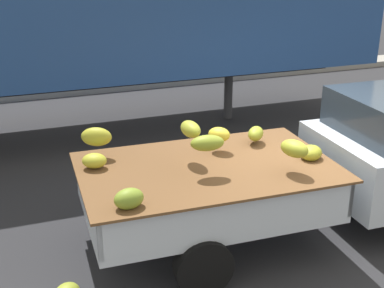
{
  "coord_description": "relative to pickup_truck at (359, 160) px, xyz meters",
  "views": [
    {
      "loc": [
        -3.62,
        -5.12,
        3.52
      ],
      "look_at": [
        -1.5,
        0.56,
        1.15
      ],
      "focal_mm": 48.43,
      "sensor_mm": 36.0,
      "label": 1
    }
  ],
  "objects": [
    {
      "name": "semi_trailer",
      "position": [
        -3.15,
        4.63,
        1.66
      ],
      "size": [
        12.03,
        2.72,
        3.95
      ],
      "rotation": [
        0.0,
        0.0,
        -0.01
      ],
      "color": "navy",
      "rests_on": "ground"
    },
    {
      "name": "pickup_truck",
      "position": [
        0.0,
        0.0,
        0.0
      ],
      "size": [
        5.32,
        2.02,
        1.7
      ],
      "rotation": [
        0.0,
        0.0,
        -0.04
      ],
      "color": "silver",
      "rests_on": "ground"
    },
    {
      "name": "ground",
      "position": [
        -0.59,
        0.08,
        -0.88
      ],
      "size": [
        220.0,
        220.0,
        0.0
      ],
      "primitive_type": "plane",
      "color": "#28282B"
    },
    {
      "name": "curb_strip",
      "position": [
        -0.59,
        7.84,
        -0.8
      ],
      "size": [
        80.0,
        0.8,
        0.16
      ],
      "primitive_type": "cube",
      "color": "gray",
      "rests_on": "ground"
    }
  ]
}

